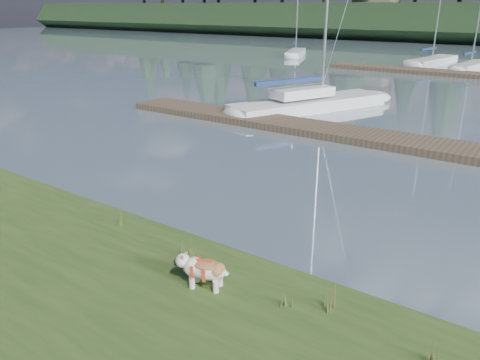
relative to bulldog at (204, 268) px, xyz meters
The scene contains 14 objects.
ground 32.94m from the bulldog, 92.21° to the left, with size 200.00×200.00×0.00m, color gray.
bulldog is the anchor object (origin of this frame).
sailboat_main 17.31m from the bulldog, 109.03° to the left, with size 5.76×9.72×13.99m.
dock_near 13.04m from the bulldog, 113.85° to the left, with size 16.00×2.00×0.30m, color #4C3D2C.
sailboat_bg_0 43.93m from the bulldog, 116.27° to the left, with size 3.81×7.02×10.26m.
sailboat_bg_1 40.52m from the bulldog, 98.06° to the left, with size 2.99×8.87×12.91m.
sailboat_bg_2 37.79m from the bulldog, 93.23° to the left, with size 2.40×7.20×10.72m.
weed_0 1.13m from the bulldog, 148.92° to the left, with size 0.17×0.14×0.54m.
weed_1 0.88m from the bulldog, 151.04° to the left, with size 0.17×0.14×0.47m.
weed_2 2.15m from the bulldog, 17.04° to the left, with size 0.17×0.14×0.58m.
weed_3 3.20m from the bulldog, 165.17° to the left, with size 0.17×0.14×0.52m.
weed_4 1.51m from the bulldog, 12.16° to the left, with size 0.17×0.14×0.37m.
weed_5 3.78m from the bulldog, ahead, with size 0.17×0.14×0.53m.
mud_lip 1.93m from the bulldog, 134.00° to the left, with size 60.00×0.50×0.14m, color #33281C.
Camera 1 is at (5.78, -8.32, 4.98)m, focal length 35.00 mm.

